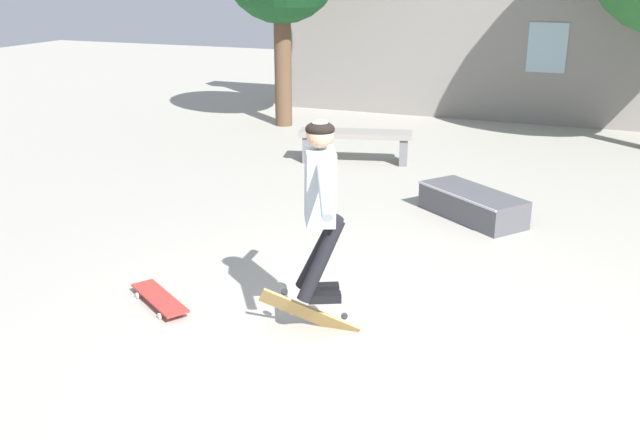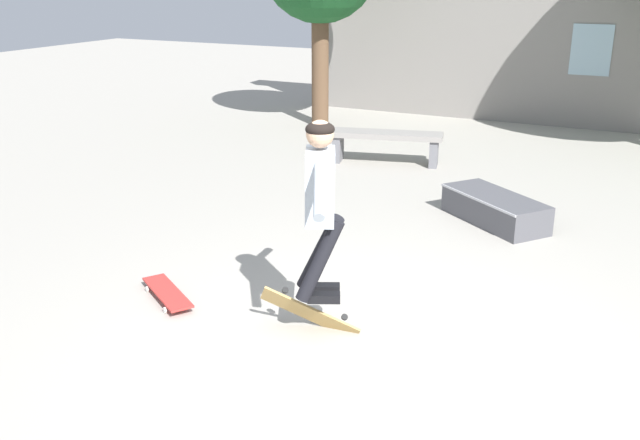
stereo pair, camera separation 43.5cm
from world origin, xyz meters
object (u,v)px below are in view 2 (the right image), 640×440
object	(u,v)px
park_bench	(386,141)
skate_ledge	(495,209)
skateboard_resting	(167,292)
skateboard_flipping	(310,313)
skater	(320,195)

from	to	relation	value
park_bench	skate_ledge	size ratio (longest dim) A/B	1.25
skate_ledge	skateboard_resting	bearing A→B (deg)	-85.16
skateboard_resting	skateboard_flipping	bearing A→B (deg)	-143.54
park_bench	skateboard_resting	bearing A→B (deg)	-104.09
skater	skateboard_flipping	world-z (taller)	skater
skateboard_flipping	skate_ledge	bearing A→B (deg)	59.20
park_bench	skate_ledge	bearing A→B (deg)	-56.56
skate_ledge	skater	xyz separation A→B (m)	(-0.64, -3.29, 1.00)
skateboard_resting	skater	bearing A→B (deg)	-144.31
skate_ledge	skater	size ratio (longest dim) A/B	0.97
skateboard_flipping	skateboard_resting	xyz separation A→B (m)	(-1.39, -0.08, -0.07)
skater	skate_ledge	bearing A→B (deg)	53.33
park_bench	skateboard_flipping	xyz separation A→B (m)	(1.38, -5.23, -0.22)
skateboard_flipping	park_bench	bearing A→B (deg)	86.77
skater	skateboard_flipping	size ratio (longest dim) A/B	1.71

